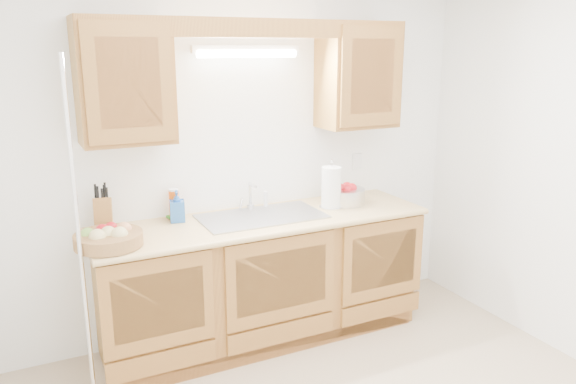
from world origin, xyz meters
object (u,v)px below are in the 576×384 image
knife_block (103,214)px  paper_towel (331,188)px  apple_bowl (345,195)px  fruit_basket (108,237)px

knife_block → paper_towel: paper_towel is taller
paper_towel → apple_bowl: bearing=19.0°
paper_towel → knife_block: bearing=174.0°
knife_block → apple_bowl: size_ratio=0.87×
fruit_basket → knife_block: size_ratio=1.38×
knife_block → apple_bowl: (1.70, -0.11, -0.05)m
knife_block → apple_bowl: 1.70m
apple_bowl → paper_towel: bearing=-161.0°
apple_bowl → knife_block: bearing=176.2°
fruit_basket → apple_bowl: apple_bowl is taller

